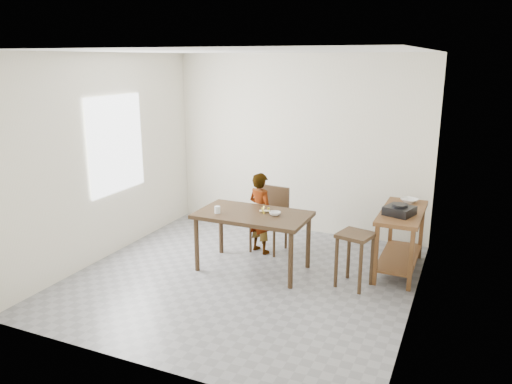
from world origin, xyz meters
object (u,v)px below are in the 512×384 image
at_px(stool, 354,260).
at_px(dining_chair, 268,220).
at_px(dining_table, 253,241).
at_px(prep_counter, 400,241).
at_px(child, 261,213).

bearing_deg(stool, dining_chair, 154.68).
relative_size(dining_table, dining_chair, 1.57).
relative_size(prep_counter, dining_chair, 1.35).
distance_m(prep_counter, dining_chair, 1.78).
xyz_separation_m(child, dining_chair, (0.08, 0.09, -0.12)).
bearing_deg(stool, dining_table, -178.53).
height_order(prep_counter, stool, prep_counter).
height_order(prep_counter, dining_chair, dining_chair).
distance_m(dining_chair, stool, 1.51).
distance_m(child, stool, 1.56).
bearing_deg(dining_table, prep_counter, 22.15).
bearing_deg(child, dining_chair, -109.02).
bearing_deg(dining_table, dining_chair, 95.40).
relative_size(dining_table, stool, 2.12).
relative_size(dining_table, child, 1.24).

